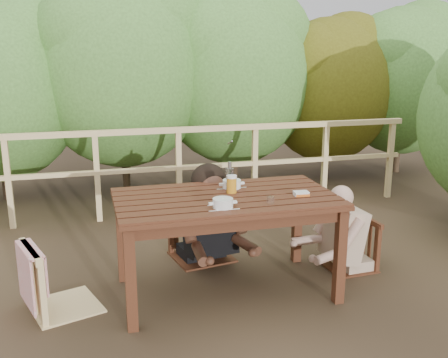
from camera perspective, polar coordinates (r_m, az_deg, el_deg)
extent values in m
plane|color=#463422|center=(4.20, 0.18, -12.16)|extent=(60.00, 60.00, 0.00)
cube|color=#3E1E10|center=(4.04, 0.19, -7.29)|extent=(1.66, 0.93, 0.77)
cube|color=#DDBD7D|center=(3.93, -17.56, -7.02)|extent=(0.61, 0.61, 0.97)
cube|color=#3E1E10|center=(4.63, -2.53, -2.84)|extent=(0.59, 0.59, 1.01)
cube|color=#3E1E10|center=(4.58, 13.73, -4.66)|extent=(0.43, 0.43, 0.82)
cube|color=#DDBD7D|center=(5.87, -4.98, 0.82)|extent=(5.60, 0.10, 1.01)
cylinder|color=white|center=(3.62, -0.12, -2.77)|extent=(0.24, 0.24, 0.08)
cylinder|color=white|center=(4.12, 0.86, -0.64)|extent=(0.25, 0.25, 0.08)
ellipsoid|color=olive|center=(3.68, 0.20, -2.56)|extent=(0.12, 0.09, 0.07)
cylinder|color=gold|center=(3.98, 0.84, -0.66)|extent=(0.08, 0.08, 0.15)
cylinder|color=white|center=(3.98, 0.63, 0.12)|extent=(0.06, 0.06, 0.26)
cylinder|color=silver|center=(3.73, 5.15, -2.42)|extent=(0.06, 0.06, 0.07)
cube|color=white|center=(3.96, 8.48, -1.70)|extent=(0.12, 0.09, 0.05)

